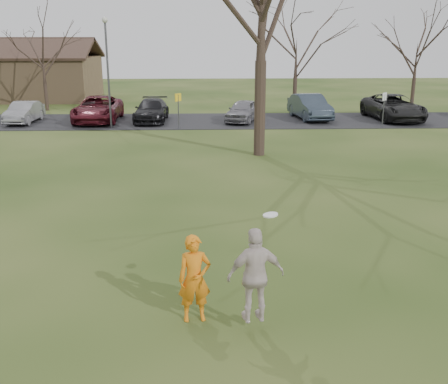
{
  "coord_description": "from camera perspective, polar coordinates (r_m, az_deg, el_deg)",
  "views": [
    {
      "loc": [
        -0.45,
        -8.62,
        5.25
      ],
      "look_at": [
        0.0,
        4.0,
        1.5
      ],
      "focal_mm": 42.28,
      "sensor_mm": 36.0,
      "label": 1
    }
  ],
  "objects": [
    {
      "name": "car_6",
      "position": [
        36.03,
        17.84,
        8.73
      ],
      "size": [
        3.05,
        5.91,
        1.59
      ],
      "primitive_type": "imported",
      "rotation": [
        0.0,
        0.0,
        0.07
      ],
      "color": "black",
      "rests_on": "parking_strip"
    },
    {
      "name": "ground",
      "position": [
        10.1,
        0.84,
        -14.78
      ],
      "size": [
        120.0,
        120.0,
        0.0
      ],
      "primitive_type": "plane",
      "color": "#1E380F",
      "rests_on": "ground"
    },
    {
      "name": "catching_play",
      "position": [
        9.57,
        3.45,
        -8.97
      ],
      "size": [
        1.11,
        0.65,
        2.0
      ],
      "color": "beige",
      "rests_on": "ground"
    },
    {
      "name": "small_tree_row",
      "position": [
        39.0,
        5.25,
        14.49
      ],
      "size": [
        55.0,
        5.9,
        8.5
      ],
      "color": "#352821",
      "rests_on": "ground"
    },
    {
      "name": "car_4",
      "position": [
        33.58,
        2.07,
        8.77
      ],
      "size": [
        2.77,
        4.26,
        1.35
      ],
      "primitive_type": "imported",
      "rotation": [
        0.0,
        0.0,
        -0.33
      ],
      "color": "slate",
      "rests_on": "parking_strip"
    },
    {
      "name": "lamp_post",
      "position": [
        31.63,
        -12.52,
        13.85
      ],
      "size": [
        0.34,
        0.34,
        6.27
      ],
      "color": "#47474C",
      "rests_on": "ground"
    },
    {
      "name": "car_5",
      "position": [
        35.05,
        9.25,
        9.09
      ],
      "size": [
        2.33,
        4.96,
        1.57
      ],
      "primitive_type": "imported",
      "rotation": [
        0.0,
        0.0,
        0.14
      ],
      "color": "#2F3A46",
      "rests_on": "parking_strip"
    },
    {
      "name": "car_2",
      "position": [
        34.51,
        -13.48,
        8.73
      ],
      "size": [
        2.67,
        5.68,
        1.57
      ],
      "primitive_type": "imported",
      "rotation": [
        0.0,
        0.0,
        0.01
      ],
      "color": "#59151F",
      "rests_on": "parking_strip"
    },
    {
      "name": "sign_yellow",
      "position": [
        30.89,
        -4.97,
        9.42
      ],
      "size": [
        0.35,
        0.35,
        2.08
      ],
      "color": "#47474C",
      "rests_on": "ground"
    },
    {
      "name": "car_3",
      "position": [
        33.96,
        -7.84,
        8.74
      ],
      "size": [
        2.02,
        4.76,
        1.37
      ],
      "primitive_type": "imported",
      "rotation": [
        0.0,
        0.0,
        -0.02
      ],
      "color": "black",
      "rests_on": "parking_strip"
    },
    {
      "name": "parking_strip",
      "position": [
        34.02,
        -1.27,
        7.7
      ],
      "size": [
        62.0,
        6.5,
        0.04
      ],
      "primitive_type": "cube",
      "color": "black",
      "rests_on": "ground"
    },
    {
      "name": "car_1",
      "position": [
        35.35,
        -20.8,
        8.07
      ],
      "size": [
        1.5,
        3.97,
        1.29
      ],
      "primitive_type": "imported",
      "rotation": [
        0.0,
        0.0,
        -0.03
      ],
      "color": "gray",
      "rests_on": "parking_strip"
    },
    {
      "name": "sign_white",
      "position": [
        32.57,
        16.91,
        9.15
      ],
      "size": [
        0.35,
        0.35,
        2.08
      ],
      "color": "#47474C",
      "rests_on": "ground"
    },
    {
      "name": "player_defender",
      "position": [
        10.08,
        -3.21,
        -9.34
      ],
      "size": [
        0.68,
        0.49,
        1.71
      ],
      "primitive_type": "imported",
      "rotation": [
        0.0,
        0.0,
        0.14
      ],
      "color": "orange",
      "rests_on": "ground"
    }
  ]
}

